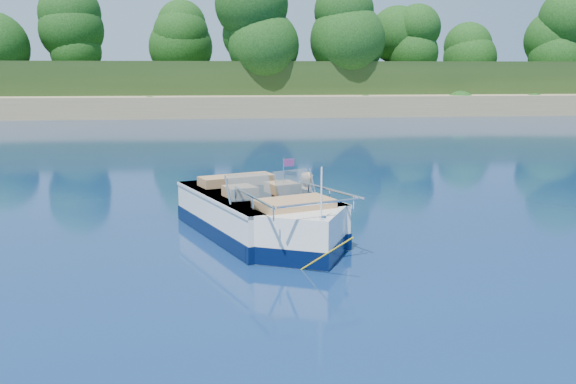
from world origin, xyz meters
The scene contains 6 objects.
ground centered at (0.00, 0.00, 0.00)m, with size 160.00×160.00×0.00m, color #091742.
shoreline centered at (0.00, 63.77, 0.98)m, with size 170.00×59.00×6.00m.
treeline centered at (0.04, 41.01, 5.55)m, with size 150.00×7.12×8.19m.
motorboat centered at (-1.91, 1.65, 0.39)m, with size 3.43×5.71×2.00m.
tow_tube centered at (-0.67, 3.55, 0.09)m, with size 1.67×1.67×0.35m.
boy centered at (-0.75, 3.59, 0.00)m, with size 0.60×0.40×1.65m, color tan.
Camera 1 is at (-2.89, -11.00, 3.37)m, focal length 40.00 mm.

